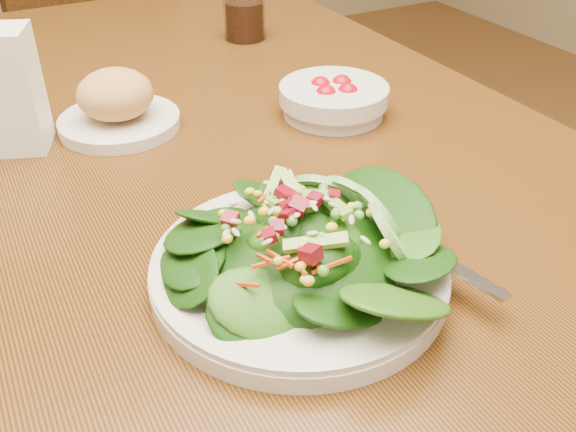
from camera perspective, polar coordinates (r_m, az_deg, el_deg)
name	(u,v)px	position (r m, az deg, el deg)	size (l,w,h in m)	color
dining_table	(196,228)	(0.81, -8.21, -1.10)	(0.90, 1.40, 0.75)	#5C380F
chair_far	(79,42)	(1.86, -18.11, 14.52)	(0.57, 0.58, 1.02)	#4B290D
salad_plate	(309,252)	(0.55, 1.84, -3.19)	(0.26, 0.26, 0.07)	beige
bread_plate	(117,105)	(0.83, -14.96, 9.50)	(0.15, 0.15, 0.08)	beige
tomato_bowl	(334,99)	(0.84, 4.07, 10.34)	(0.14, 0.14, 0.05)	beige
drinking_glass	(244,7)	(1.12, -3.92, 18.06)	(0.07, 0.07, 0.12)	silver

